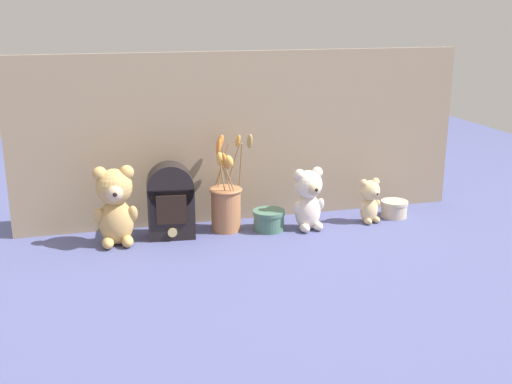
{
  "coord_description": "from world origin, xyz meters",
  "views": [
    {
      "loc": [
        -0.57,
        -2.04,
        0.77
      ],
      "look_at": [
        0.0,
        0.02,
        0.14
      ],
      "focal_mm": 45.0,
      "sensor_mm": 36.0,
      "label": 1
    }
  ],
  "objects_px": {
    "decorative_tin_short": "(394,209)",
    "teddy_bear_large": "(115,204)",
    "vintage_radio": "(171,200)",
    "teddy_bear_small": "(370,200)",
    "flower_vase": "(226,203)",
    "teddy_bear_medium": "(308,198)",
    "decorative_tin_tall": "(269,220)"
  },
  "relations": [
    {
      "from": "teddy_bear_medium",
      "to": "decorative_tin_short",
      "type": "relative_size",
      "value": 2.2
    },
    {
      "from": "teddy_bear_large",
      "to": "vintage_radio",
      "type": "bearing_deg",
      "value": 8.11
    },
    {
      "from": "teddy_bear_large",
      "to": "vintage_radio",
      "type": "relative_size",
      "value": 1.04
    },
    {
      "from": "teddy_bear_medium",
      "to": "decorative_tin_tall",
      "type": "relative_size",
      "value": 1.95
    },
    {
      "from": "flower_vase",
      "to": "decorative_tin_tall",
      "type": "height_order",
      "value": "flower_vase"
    },
    {
      "from": "teddy_bear_large",
      "to": "teddy_bear_small",
      "type": "bearing_deg",
      "value": -0.75
    },
    {
      "from": "vintage_radio",
      "to": "teddy_bear_small",
      "type": "bearing_deg",
      "value": -3.04
    },
    {
      "from": "teddy_bear_medium",
      "to": "teddy_bear_small",
      "type": "bearing_deg",
      "value": 3.02
    },
    {
      "from": "decorative_tin_short",
      "to": "teddy_bear_large",
      "type": "bearing_deg",
      "value": -178.96
    },
    {
      "from": "teddy_bear_small",
      "to": "vintage_radio",
      "type": "bearing_deg",
      "value": 176.96
    },
    {
      "from": "teddy_bear_small",
      "to": "decorative_tin_short",
      "type": "distance_m",
      "value": 0.13
    },
    {
      "from": "teddy_bear_small",
      "to": "teddy_bear_medium",
      "type": "bearing_deg",
      "value": -176.98
    },
    {
      "from": "flower_vase",
      "to": "vintage_radio",
      "type": "relative_size",
      "value": 1.34
    },
    {
      "from": "decorative_tin_short",
      "to": "teddy_bear_small",
      "type": "bearing_deg",
      "value": -165.51
    },
    {
      "from": "vintage_radio",
      "to": "decorative_tin_short",
      "type": "distance_m",
      "value": 0.84
    },
    {
      "from": "teddy_bear_medium",
      "to": "decorative_tin_tall",
      "type": "bearing_deg",
      "value": 168.37
    },
    {
      "from": "teddy_bear_large",
      "to": "flower_vase",
      "type": "relative_size",
      "value": 0.77
    },
    {
      "from": "flower_vase",
      "to": "decorative_tin_short",
      "type": "xyz_separation_m",
      "value": [
        0.64,
        -0.03,
        -0.07
      ]
    },
    {
      "from": "teddy_bear_medium",
      "to": "teddy_bear_small",
      "type": "distance_m",
      "value": 0.24
    },
    {
      "from": "decorative_tin_short",
      "to": "teddy_bear_medium",
      "type": "bearing_deg",
      "value": -173.16
    },
    {
      "from": "teddy_bear_large",
      "to": "vintage_radio",
      "type": "xyz_separation_m",
      "value": [
        0.19,
        0.03,
        -0.01
      ]
    },
    {
      "from": "flower_vase",
      "to": "decorative_tin_short",
      "type": "height_order",
      "value": "flower_vase"
    },
    {
      "from": "teddy_bear_large",
      "to": "decorative_tin_short",
      "type": "distance_m",
      "value": 1.03
    },
    {
      "from": "teddy_bear_small",
      "to": "decorative_tin_short",
      "type": "height_order",
      "value": "teddy_bear_small"
    },
    {
      "from": "teddy_bear_large",
      "to": "teddy_bear_small",
      "type": "distance_m",
      "value": 0.91
    },
    {
      "from": "teddy_bear_large",
      "to": "decorative_tin_short",
      "type": "relative_size",
      "value": 2.65
    },
    {
      "from": "teddy_bear_small",
      "to": "flower_vase",
      "type": "height_order",
      "value": "flower_vase"
    },
    {
      "from": "decorative_tin_tall",
      "to": "teddy_bear_small",
      "type": "bearing_deg",
      "value": -2.33
    },
    {
      "from": "flower_vase",
      "to": "decorative_tin_tall",
      "type": "bearing_deg",
      "value": -15.56
    },
    {
      "from": "teddy_bear_large",
      "to": "decorative_tin_short",
      "type": "bearing_deg",
      "value": 1.04
    },
    {
      "from": "teddy_bear_large",
      "to": "decorative_tin_short",
      "type": "height_order",
      "value": "teddy_bear_large"
    },
    {
      "from": "vintage_radio",
      "to": "decorative_tin_tall",
      "type": "distance_m",
      "value": 0.36
    }
  ]
}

